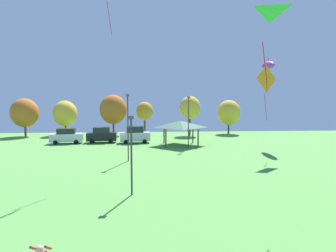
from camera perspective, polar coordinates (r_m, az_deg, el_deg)
The scene contains 16 objects.
kite_flying_0 at distance 40.79m, azimuth 20.93°, elevation 12.25°, with size 1.82×5.18×3.19m.
kite_flying_3 at distance 31.43m, azimuth 20.60°, elevation 9.34°, with size 2.84×1.29×6.23m.
kite_flying_5 at distance 16.66m, azimuth 18.00°, elevation 20.64°, with size 1.84×2.45×3.76m.
parked_car_leftmost at distance 43.04m, azimuth -21.20°, elevation -2.04°, with size 4.94×2.51×2.34m.
parked_car_second_from_left at distance 42.39m, azimuth -14.21°, elevation -1.91°, with size 4.65×2.26×2.43m.
parked_car_third_from_left at distance 41.04m, azimuth -7.21°, elevation -1.92°, with size 4.77×2.40×2.60m.
park_pavilion at distance 38.44m, azimuth 2.68°, elevation 0.38°, with size 5.86×5.68×3.60m.
light_post_0 at distance 27.81m, azimuth -8.72°, elevation 0.43°, with size 0.36×0.20×7.06m.
light_post_1 at distance 17.42m, azimuth -7.98°, elevation -5.17°, with size 0.36×0.20×5.27m.
light_post_2 at distance 35.66m, azimuth 4.49°, elevation 1.43°, with size 0.36×0.20×7.09m.
treeline_tree_0 at distance 55.61m, azimuth -28.75°, elevation 2.52°, with size 4.89×4.89×7.11m.
treeline_tree_1 at distance 54.58m, azimuth -21.50°, elevation 2.55°, with size 4.48×4.48×6.70m.
treeline_tree_2 at distance 51.88m, azimuth -11.84°, elevation 3.52°, with size 5.16×5.16×7.83m.
treeline_tree_3 at distance 51.01m, azimuth -5.11°, elevation 3.22°, with size 3.21×3.21×6.46m.
treeline_tree_4 at distance 50.57m, azimuth 4.79°, elevation 4.00°, with size 3.96×3.96×7.57m.
treeline_tree_5 at distance 54.59m, azimuth 13.10°, elevation 2.86°, with size 4.59×4.59×6.85m.
Camera 1 is at (-0.56, 3.26, 6.01)m, focal length 28.00 mm.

